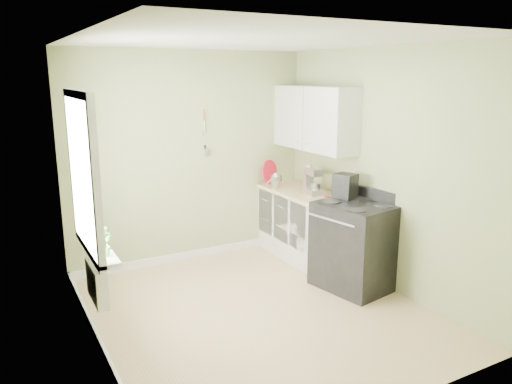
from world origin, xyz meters
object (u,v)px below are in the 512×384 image
stand_mixer (313,182)px  coffee_maker (345,190)px  stove (355,245)px  kettle (275,181)px

stand_mixer → coffee_maker: bearing=-90.5°
stove → coffee_maker: (0.04, 0.27, 0.58)m
stove → kettle: 1.50m
stove → stand_mixer: bearing=87.3°
kettle → coffee_maker: coffee_maker is taller
stove → kettle: size_ratio=5.29×
stove → stand_mixer: stand_mixer is taller
stove → coffee_maker: 0.64m
stove → coffee_maker: coffee_maker is taller
stove → kettle: (-0.23, 1.39, 0.51)m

